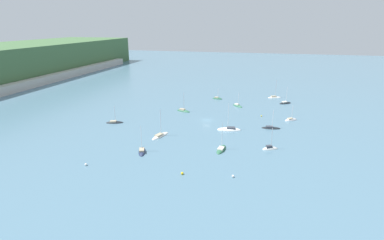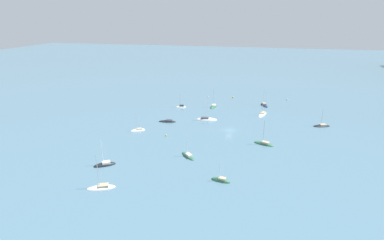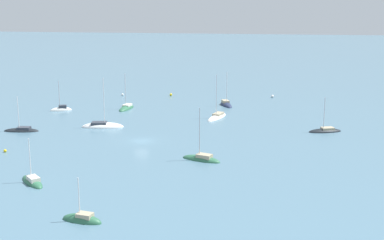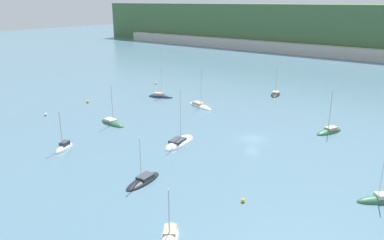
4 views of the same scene
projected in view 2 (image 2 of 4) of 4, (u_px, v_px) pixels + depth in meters
ground_plane at (229, 130)px, 112.91m from camera, size 600.00×600.00×0.00m
sailboat_0 at (188, 156)px, 92.24m from camera, size 5.97×5.91×7.34m
sailboat_1 at (262, 114)px, 130.39m from camera, size 9.11×4.81×10.44m
sailboat_2 at (101, 188)px, 75.56m from camera, size 5.05×7.48×9.93m
sailboat_3 at (168, 122)px, 121.80m from camera, size 3.09×7.27×7.69m
sailboat_4 at (138, 131)px, 112.32m from camera, size 4.98×5.80×7.23m
sailboat_5 at (322, 126)px, 116.93m from camera, size 4.34×7.17×7.66m
sailboat_6 at (221, 181)px, 78.80m from camera, size 2.75×5.48×6.36m
sailboat_7 at (264, 105)px, 143.20m from camera, size 7.31×4.50×9.21m
sailboat_8 at (264, 144)px, 100.83m from camera, size 4.35×7.20×9.54m
sailboat_9 at (213, 107)px, 141.15m from camera, size 7.67×3.13×9.47m
sailboat_10 at (206, 120)px, 123.88m from camera, size 4.41×9.07×11.26m
sailboat_11 at (181, 107)px, 140.30m from camera, size 3.52×5.23×7.89m
sailboat_12 at (105, 165)px, 86.93m from camera, size 5.32×6.52×9.12m
mooring_buoy_0 at (287, 99)px, 152.14m from camera, size 0.71×0.71×0.71m
mooring_buoy_1 at (208, 97)px, 157.50m from camera, size 0.66×0.66×0.66m
mooring_buoy_2 at (233, 97)px, 156.38m from camera, size 0.71×0.71×0.71m
mooring_buoy_3 at (166, 135)px, 107.59m from camera, size 0.53×0.53×0.53m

